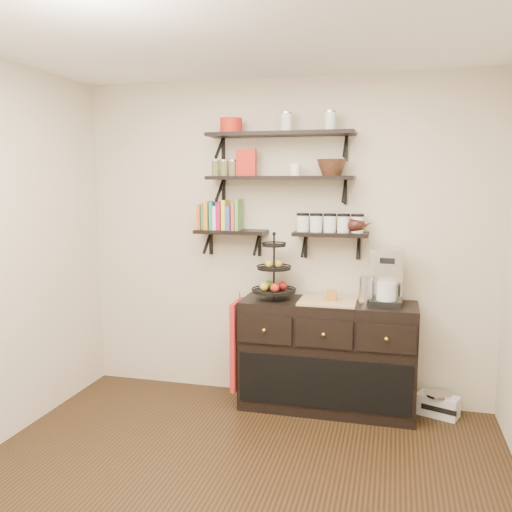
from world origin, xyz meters
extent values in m
plane|color=black|center=(0.00, 0.00, 0.00)|extent=(3.50, 3.50, 0.00)
cube|color=white|center=(0.00, 0.00, 2.70)|extent=(3.50, 3.50, 0.02)
cube|color=beige|center=(0.00, 1.75, 1.35)|extent=(3.50, 0.02, 2.70)
cube|color=black|center=(0.00, 1.61, 2.23)|extent=(1.20, 0.27, 0.03)
cube|color=black|center=(-0.52, 1.74, 2.12)|extent=(0.02, 0.03, 0.20)
cube|color=black|center=(0.52, 1.74, 2.12)|extent=(0.02, 0.03, 0.20)
cube|color=black|center=(0.00, 1.61, 1.89)|extent=(1.20, 0.27, 0.03)
cube|color=black|center=(-0.52, 1.74, 1.77)|extent=(0.02, 0.03, 0.20)
cube|color=black|center=(0.52, 1.74, 1.77)|extent=(0.02, 0.03, 0.20)
cube|color=black|center=(-0.42, 1.62, 1.44)|extent=(0.60, 0.25, 0.03)
cube|color=black|center=(-0.64, 1.74, 1.32)|extent=(0.02, 0.03, 0.20)
cube|color=black|center=(-0.20, 1.74, 1.32)|extent=(0.03, 0.03, 0.20)
cube|color=black|center=(0.42, 1.62, 1.44)|extent=(0.60, 0.25, 0.03)
cube|color=black|center=(0.20, 1.74, 1.32)|extent=(0.03, 0.03, 0.20)
cube|color=black|center=(0.64, 1.74, 1.32)|extent=(0.02, 0.03, 0.20)
cube|color=#DB4D23|center=(-0.68, 1.63, 1.55)|extent=(0.02, 0.15, 0.20)
cube|color=#2A714D|center=(-0.65, 1.63, 1.57)|extent=(0.03, 0.15, 0.24)
cube|color=orange|center=(-0.61, 1.63, 1.55)|extent=(0.04, 0.15, 0.21)
cube|color=teal|center=(-0.57, 1.63, 1.57)|extent=(0.03, 0.15, 0.25)
cube|color=#F5DEC9|center=(-0.54, 1.63, 1.56)|extent=(0.03, 0.15, 0.22)
cube|color=#9D1450|center=(-0.50, 1.63, 1.58)|extent=(0.04, 0.15, 0.26)
cube|color=yellow|center=(-0.46, 1.63, 1.56)|extent=(0.03, 0.15, 0.23)
cube|color=#3C4DA0|center=(-0.42, 1.63, 1.55)|extent=(0.03, 0.15, 0.20)
cube|color=#C5423E|center=(-0.38, 1.63, 1.57)|extent=(0.04, 0.15, 0.24)
cube|color=#56944B|center=(-0.34, 1.63, 1.55)|extent=(0.03, 0.15, 0.21)
cylinder|color=silver|center=(0.19, 1.63, 1.51)|extent=(0.10, 0.10, 0.13)
cylinder|color=silver|center=(0.30, 1.63, 1.51)|extent=(0.10, 0.10, 0.13)
cylinder|color=silver|center=(0.41, 1.63, 1.51)|extent=(0.10, 0.10, 0.13)
cylinder|color=silver|center=(0.52, 1.63, 1.51)|extent=(0.10, 0.10, 0.13)
cylinder|color=silver|center=(0.63, 1.63, 1.51)|extent=(0.10, 0.10, 0.13)
cube|color=black|center=(0.42, 1.51, 0.45)|extent=(1.40, 0.45, 0.90)
cube|color=tan|center=(0.42, 1.51, 0.91)|extent=(0.45, 0.41, 0.02)
sphere|color=gold|center=(-0.04, 1.26, 0.70)|extent=(0.04, 0.04, 0.04)
sphere|color=gold|center=(0.42, 1.26, 0.70)|extent=(0.04, 0.04, 0.04)
sphere|color=gold|center=(0.89, 1.26, 0.70)|extent=(0.04, 0.04, 0.04)
cylinder|color=black|center=(-0.02, 1.51, 1.16)|extent=(0.02, 0.02, 0.53)
cylinder|color=black|center=(-0.02, 1.51, 0.96)|extent=(0.36, 0.36, 0.01)
cylinder|color=black|center=(-0.02, 1.51, 1.15)|extent=(0.27, 0.27, 0.02)
cylinder|color=black|center=(-0.02, 1.51, 1.34)|extent=(0.19, 0.19, 0.02)
sphere|color=#B21914|center=(0.04, 1.56, 1.01)|extent=(0.07, 0.07, 0.07)
sphere|color=gold|center=(-0.07, 1.51, 1.19)|extent=(0.06, 0.06, 0.06)
cube|color=#966322|center=(0.45, 1.51, 0.96)|extent=(0.08, 0.08, 0.08)
cube|color=black|center=(0.87, 1.51, 0.92)|extent=(0.25, 0.23, 0.04)
cube|color=silver|center=(0.87, 1.59, 1.11)|extent=(0.25, 0.10, 0.37)
cube|color=silver|center=(0.87, 1.51, 1.31)|extent=(0.25, 0.23, 0.08)
cylinder|color=silver|center=(0.87, 1.49, 1.02)|extent=(0.16, 0.16, 0.14)
cylinder|color=silver|center=(0.72, 1.49, 1.01)|extent=(0.11, 0.11, 0.22)
cube|color=#A42C11|center=(-0.31, 1.41, 0.52)|extent=(0.04, 0.31, 0.73)
cube|color=silver|center=(1.30, 1.61, 0.08)|extent=(0.35, 0.26, 0.17)
cylinder|color=silver|center=(1.30, 1.61, 0.18)|extent=(0.27, 0.27, 0.02)
cube|color=black|center=(1.30, 1.52, 0.08)|extent=(0.26, 0.11, 0.04)
cube|color=red|center=(-0.28, 1.61, 2.01)|extent=(0.16, 0.07, 0.22)
cylinder|color=white|center=(0.12, 1.61, 1.95)|extent=(0.09, 0.09, 0.10)
cylinder|color=red|center=(-0.41, 1.61, 2.31)|extent=(0.18, 0.18, 0.12)
camera|label=1|loc=(0.92, -2.74, 1.86)|focal=38.00mm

